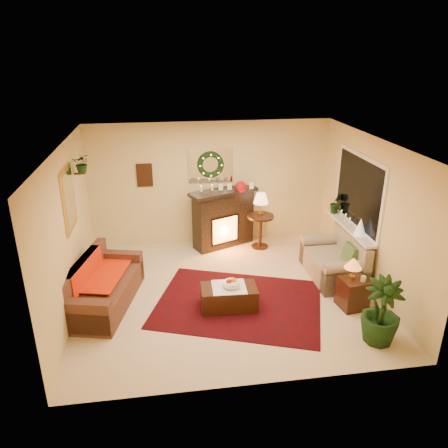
{
  "coord_description": "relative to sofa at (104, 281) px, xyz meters",
  "views": [
    {
      "loc": [
        -1.03,
        -6.5,
        3.96
      ],
      "look_at": [
        0.0,
        0.35,
        1.15
      ],
      "focal_mm": 35.0,
      "sensor_mm": 36.0,
      "label": 1
    }
  ],
  "objects": [
    {
      "name": "red_throw",
      "position": [
        -0.07,
        0.19,
        0.03
      ],
      "size": [
        0.74,
        1.2,
        0.02
      ],
      "primitive_type": "cube",
      "color": "#E64F21",
      "rests_on": "sofa"
    },
    {
      "name": "wall_left",
      "position": [
        -0.46,
        0.06,
        0.87
      ],
      "size": [
        4.5,
        4.5,
        0.0
      ],
      "primitive_type": "plane",
      "color": "#EFD88C",
      "rests_on": "ground"
    },
    {
      "name": "wall_back",
      "position": [
        2.04,
        2.31,
        0.87
      ],
      "size": [
        5.0,
        5.0,
        0.0
      ],
      "primitive_type": "plane",
      "color": "#EFD88C",
      "rests_on": "ground"
    },
    {
      "name": "window_sill",
      "position": [
        4.42,
        0.61,
        0.44
      ],
      "size": [
        0.22,
        1.86,
        0.04
      ],
      "primitive_type": "cube",
      "color": "white",
      "rests_on": "wall_right"
    },
    {
      "name": "mantel_mirror",
      "position": [
        2.04,
        2.29,
        1.27
      ],
      "size": [
        0.92,
        0.02,
        0.72
      ],
      "primitive_type": "cube",
      "color": "white",
      "rests_on": "wall_back"
    },
    {
      "name": "window_frame",
      "position": [
        4.53,
        0.61,
        1.12
      ],
      "size": [
        0.03,
        1.86,
        1.36
      ],
      "primitive_type": "cube",
      "color": "white",
      "rests_on": "wall_right"
    },
    {
      "name": "fireplace",
      "position": [
        2.27,
        2.04,
        0.12
      ],
      "size": [
        1.33,
        0.88,
        1.17
      ],
      "primitive_type": "cube",
      "rotation": [
        0.0,
        0.0,
        0.41
      ],
      "color": "black",
      "rests_on": "floor"
    },
    {
      "name": "hanging_plant",
      "position": [
        -0.3,
        1.11,
        1.54
      ],
      "size": [
        0.33,
        0.28,
        0.36
      ],
      "primitive_type": "imported",
      "color": "#194719",
      "rests_on": "wall_left"
    },
    {
      "name": "sofa",
      "position": [
        0.0,
        0.0,
        0.0
      ],
      "size": [
        1.22,
        1.97,
        0.79
      ],
      "primitive_type": "cube",
      "rotation": [
        0.0,
        0.0,
        -0.24
      ],
      "color": "brown",
      "rests_on": "floor"
    },
    {
      "name": "side_table_round",
      "position": [
        3.02,
        1.81,
        -0.11
      ],
      "size": [
        0.72,
        0.72,
        0.72
      ],
      "primitive_type": "cylinder",
      "rotation": [
        0.0,
        0.0,
        -0.38
      ],
      "color": "black",
      "rests_on": "floor"
    },
    {
      "name": "gold_mirror",
      "position": [
        -0.44,
        0.36,
        1.32
      ],
      "size": [
        0.03,
        0.84,
        1.0
      ],
      "primitive_type": "cube",
      "color": "gold",
      "rests_on": "wall_left"
    },
    {
      "name": "mantel_candle_a",
      "position": [
        1.81,
        2.01,
        0.83
      ],
      "size": [
        0.06,
        0.06,
        0.18
      ],
      "primitive_type": "cylinder",
      "color": "beige",
      "rests_on": "fireplace"
    },
    {
      "name": "mini_tree",
      "position": [
        4.42,
        0.18,
        0.61
      ],
      "size": [
        0.22,
        0.22,
        0.32
      ],
      "primitive_type": "cone",
      "color": "white",
      "rests_on": "window_sill"
    },
    {
      "name": "wreath",
      "position": [
        2.04,
        2.25,
        1.29
      ],
      "size": [
        0.55,
        0.11,
        0.55
      ],
      "primitive_type": "torus",
      "rotation": [
        1.57,
        0.0,
        0.0
      ],
      "color": "#194719",
      "rests_on": "wall_back"
    },
    {
      "name": "end_table_square",
      "position": [
        3.99,
        -0.68,
        -0.16
      ],
      "size": [
        0.47,
        0.47,
        0.51
      ],
      "primitive_type": "cube",
      "rotation": [
        0.0,
        0.0,
        0.14
      ],
      "color": "black",
      "rests_on": "floor"
    },
    {
      "name": "sill_plant",
      "position": [
        4.42,
        1.3,
        0.66
      ],
      "size": [
        0.3,
        0.24,
        0.55
      ],
      "primitive_type": "imported",
      "color": "#143716",
      "rests_on": "window_sill"
    },
    {
      "name": "wall_right",
      "position": [
        4.54,
        0.06,
        0.87
      ],
      "size": [
        4.5,
        4.5,
        0.0
      ],
      "primitive_type": "plane",
      "color": "#EFD88C",
      "rests_on": "ground"
    },
    {
      "name": "loveseat",
      "position": [
        4.06,
        0.35,
        -0.01
      ],
      "size": [
        0.82,
        1.41,
        0.81
      ],
      "primitive_type": "cube",
      "rotation": [
        0.0,
        0.0,
        -0.0
      ],
      "color": "tan",
      "rests_on": "floor"
    },
    {
      "name": "coffee_table",
      "position": [
        2.0,
        -0.4,
        -0.22
      ],
      "size": [
        0.92,
        0.53,
        0.38
      ],
      "primitive_type": "cube",
      "rotation": [
        0.0,
        0.0,
        -0.05
      ],
      "color": "#431C12",
      "rests_on": "floor"
    },
    {
      "name": "window_glass",
      "position": [
        4.51,
        0.61,
        1.12
      ],
      "size": [
        0.02,
        1.7,
        1.22
      ],
      "primitive_type": "cube",
      "color": "black",
      "rests_on": "wall_right"
    },
    {
      "name": "lamp_tiffany",
      "position": [
        3.95,
        -0.65,
        0.32
      ],
      "size": [
        0.28,
        0.28,
        0.41
      ],
      "primitive_type": "cone",
      "color": "gold",
      "rests_on": "end_table_square"
    },
    {
      "name": "fruit_bowl",
      "position": [
        2.04,
        -0.42,
        0.02
      ],
      "size": [
        0.27,
        0.27,
        0.06
      ],
      "primitive_type": "cylinder",
      "color": "white",
      "rests_on": "coffee_table"
    },
    {
      "name": "area_rug",
      "position": [
        2.18,
        -0.32,
        -0.42
      ],
      "size": [
        3.18,
        2.78,
        0.01
      ],
      "primitive_type": "cube",
      "rotation": [
        0.0,
        0.0,
        -0.35
      ],
      "color": "#590507",
      "rests_on": "floor"
    },
    {
      "name": "floor_palm",
      "position": [
        3.99,
        -1.59,
        0.02
      ],
      "size": [
        1.84,
        1.84,
        2.99
      ],
      "primitive_type": "imported",
      "rotation": [
        0.0,
        0.0,
        -0.1
      ],
      "color": "#163818",
      "rests_on": "floor"
    },
    {
      "name": "floor",
      "position": [
        2.04,
        0.06,
        -0.43
      ],
      "size": [
        5.0,
        5.0,
        0.0
      ],
      "primitive_type": "plane",
      "color": "beige",
      "rests_on": "ground"
    },
    {
      "name": "wall_front",
      "position": [
        2.04,
        -2.19,
        0.87
      ],
      "size": [
        5.0,
        5.0,
        0.0
      ],
      "primitive_type": "plane",
      "color": "#EFD88C",
      "rests_on": "ground"
    },
    {
      "name": "wall_art",
      "position": [
        0.69,
        2.29,
        1.12
      ],
      "size": [
        0.32,
        0.03,
        0.48
      ],
      "primitive_type": "cube",
      "color": "#381E11",
      "rests_on": "wall_back"
    },
    {
      "name": "ceiling",
      "position": [
        2.04,
        0.06,
        2.17
      ],
      "size": [
        5.0,
        5.0,
        0.0
      ],
      "primitive_type": "plane",
      "color": "white",
      "rests_on": "ground"
    },
    {
      "name": "mantel_candle_b",
      "position": [
        2.04,
        2.05,
        0.83
      ],
      "size": [
        0.06,
        0.06,
        0.17
      ],
      "primitive_type": "cylinder",
      "color": "beige",
      "rests_on": "fireplace"
    },
    {
      "name": "lamp_cream",
      "position": [
        3.02,
        1.84,
        0.45
      ],
      "size": [
        0.31,
        0.31,
        0.48
      ],
      "primitive_type": "cone",
      "color": "#FFD49F",
      "rests_on": "side_table_round"
    },
    {
      "name": "poinsettia",
      "position": [
        2.62,
        1.98,
        0.87
      ],
      "size": [
        0.24,
        0.24,
        0.24
      ],
      "primitive_type": "sphere",
      "color": "#A10E11",
      "rests_on": "fireplace"
    }
  ]
}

